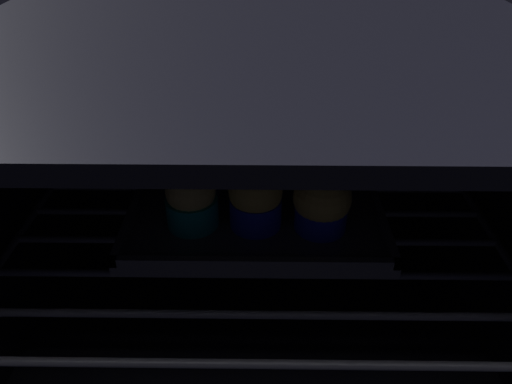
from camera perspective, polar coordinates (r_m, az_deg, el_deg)
oven_cavity at (r=57.80cm, az=0.03°, el=1.15°), size 59.00×47.00×37.00cm
oven_rack at (r=56.25cm, az=-0.02°, el=-4.09°), size 54.80×42.00×0.80cm
baking_tray at (r=56.99cm, az=-0.00°, el=-2.14°), size 29.07×21.69×2.20cm
muffin_row0_col0 at (r=52.52cm, az=-7.71°, el=-0.69°), size 5.76×5.76×7.23cm
muffin_row0_col1 at (r=51.92cm, az=-0.15°, el=-0.67°), size 5.89×5.89×7.42cm
muffin_row0_col2 at (r=52.06cm, az=7.83°, el=-1.20°), size 6.32×6.32×7.14cm
muffin_row1_col0 at (r=58.21cm, az=-7.01°, el=3.10°), size 5.82×5.82×7.32cm
muffin_row1_col1 at (r=57.73cm, az=-0.18°, el=3.13°), size 6.05×6.05×7.44cm
muffin_row1_col2 at (r=58.17cm, az=7.64°, el=2.79°), size 5.76×5.76×7.14cm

